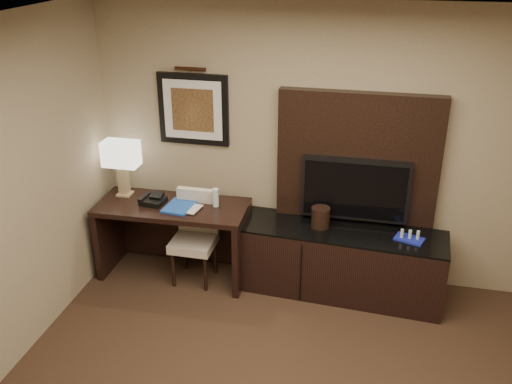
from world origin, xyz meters
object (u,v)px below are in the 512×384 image
(tv, at_px, (355,189))
(desk_phone, at_px, (153,198))
(ice_bucket, at_px, (320,217))
(minibar_tray, at_px, (410,236))
(water_bottle, at_px, (216,198))
(desk, at_px, (174,240))
(credenza, at_px, (339,261))
(desk_chair, at_px, (194,242))
(table_lamp, at_px, (122,166))

(tv, distance_m, desk_phone, 1.95)
(desk_phone, bearing_deg, ice_bucket, 8.89)
(desk_phone, distance_m, minibar_tray, 2.46)
(water_bottle, xyz_separation_m, ice_bucket, (1.02, 0.01, -0.11))
(desk, distance_m, water_bottle, 0.65)
(credenza, relative_size, tv, 1.96)
(credenza, height_order, water_bottle, water_bottle)
(desk, bearing_deg, credenza, 0.26)
(credenza, distance_m, desk_phone, 1.90)
(minibar_tray, bearing_deg, desk_phone, -179.77)
(credenza, bearing_deg, water_bottle, -177.20)
(desk_chair, xyz_separation_m, minibar_tray, (2.04, 0.05, 0.29))
(water_bottle, bearing_deg, table_lamp, 176.95)
(credenza, xyz_separation_m, ice_bucket, (-0.20, 0.03, 0.44))
(desk_phone, height_order, ice_bucket, desk_phone)
(desk_phone, bearing_deg, desk_chair, -0.47)
(minibar_tray, bearing_deg, credenza, 175.41)
(tv, relative_size, water_bottle, 5.54)
(credenza, height_order, ice_bucket, ice_bucket)
(desk, xyz_separation_m, ice_bucket, (1.44, 0.08, 0.38))
(desk_chair, bearing_deg, minibar_tray, 1.98)
(credenza, bearing_deg, desk_chair, -172.20)
(ice_bucket, bearing_deg, credenza, -8.85)
(desk, height_order, water_bottle, water_bottle)
(water_bottle, xyz_separation_m, minibar_tray, (1.84, -0.07, -0.16))
(desk, xyz_separation_m, table_lamp, (-0.54, 0.12, 0.70))
(credenza, relative_size, water_bottle, 10.84)
(desk_chair, bearing_deg, desk, 166.75)
(credenza, relative_size, desk_chair, 2.27)
(water_bottle, bearing_deg, desk_chair, -149.25)
(desk_phone, xyz_separation_m, water_bottle, (0.61, 0.08, 0.04))
(tv, bearing_deg, minibar_tray, -24.44)
(desk_chair, xyz_separation_m, ice_bucket, (1.22, 0.14, 0.34))
(desk, bearing_deg, tv, 6.38)
(credenza, bearing_deg, desk, -174.66)
(table_lamp, xyz_separation_m, ice_bucket, (1.99, -0.04, -0.33))
(desk, xyz_separation_m, desk_phone, (-0.19, -0.01, 0.45))
(desk_phone, bearing_deg, desk, 8.69)
(credenza, bearing_deg, minibar_tray, -0.99)
(tv, xyz_separation_m, table_lamp, (-2.28, -0.12, 0.08))
(credenza, relative_size, table_lamp, 3.16)
(desk_chair, distance_m, desk_phone, 0.58)
(desk, bearing_deg, desk_phone, -178.50)
(desk_chair, bearing_deg, tv, 11.45)
(desk, bearing_deg, ice_bucket, 1.72)
(tv, relative_size, ice_bucket, 5.08)
(water_bottle, bearing_deg, minibar_tray, -2.08)
(tv, distance_m, table_lamp, 2.29)
(desk, xyz_separation_m, credenza, (1.64, 0.05, -0.06))
(table_lamp, bearing_deg, desk, -12.30)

